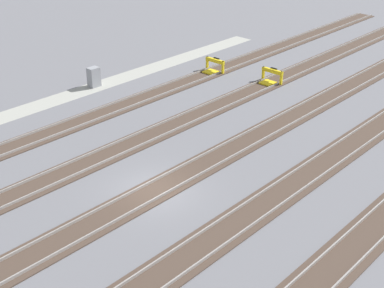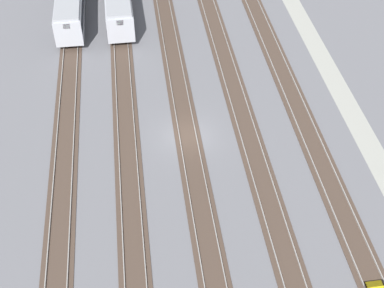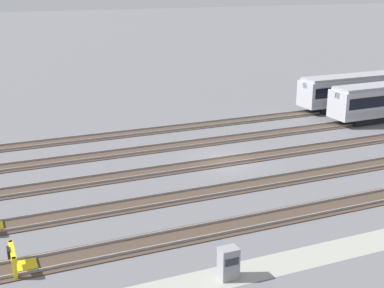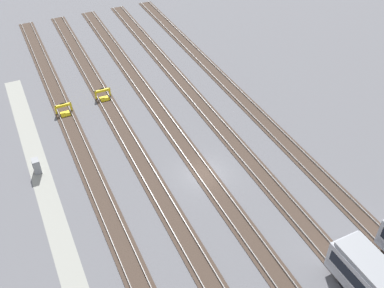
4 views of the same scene
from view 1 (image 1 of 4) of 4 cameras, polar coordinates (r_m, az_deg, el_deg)
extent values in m
plane|color=slate|center=(29.49, -3.92, -5.02)|extent=(400.00, 400.00, 0.00)
cube|color=#9E9E93|center=(40.64, -18.69, 2.99)|extent=(54.00, 2.00, 0.01)
cube|color=#47382D|center=(36.87, -15.08, 1.07)|extent=(90.00, 2.23, 0.06)
cube|color=gray|center=(36.27, -14.48, 0.88)|extent=(90.00, 0.07, 0.15)
cube|color=gray|center=(37.39, -15.70, 1.54)|extent=(90.00, 0.07, 0.15)
cube|color=#47382D|center=(32.97, -10.13, -1.62)|extent=(90.00, 2.24, 0.06)
cube|color=gray|center=(32.41, -9.37, -1.88)|extent=(90.00, 0.07, 0.15)
cube|color=gray|center=(33.44, -10.90, -1.06)|extent=(90.00, 0.07, 0.15)
cube|color=#47382D|center=(29.47, -3.92, -4.97)|extent=(90.00, 2.24, 0.06)
cube|color=gray|center=(28.97, -2.95, -5.32)|extent=(90.00, 0.07, 0.15)
cube|color=gray|center=(29.87, -4.87, -4.30)|extent=(90.00, 0.07, 0.15)
cube|color=#47382D|center=(26.53, 3.91, -9.06)|extent=(90.00, 2.23, 0.06)
cube|color=gray|center=(26.11, 5.14, -9.49)|extent=(90.00, 0.07, 0.15)
cube|color=gray|center=(26.83, 2.72, -8.27)|extent=(90.00, 0.07, 0.15)
cube|color=#47382D|center=(24.35, 13.64, -13.78)|extent=(90.00, 2.23, 0.06)
cube|color=gray|center=(24.05, 15.17, -14.27)|extent=(90.00, 0.07, 0.15)
cube|color=gray|center=(24.53, 12.20, -12.91)|extent=(90.00, 0.07, 0.15)
cube|color=yellow|center=(46.36, 3.31, 8.13)|extent=(0.18, 0.18, 1.15)
cube|color=yellow|center=(47.47, 1.64, 8.62)|extent=(0.18, 0.18, 1.15)
cube|color=yellow|center=(46.78, 2.48, 8.87)|extent=(0.25, 2.00, 0.30)
cube|color=yellow|center=(46.68, 2.01, 7.66)|extent=(1.10, 1.08, 0.18)
cube|color=black|center=(46.91, 2.62, 8.92)|extent=(0.12, 0.60, 0.44)
cube|color=yellow|center=(44.37, 9.49, 6.91)|extent=(0.18, 0.18, 1.15)
cube|color=yellow|center=(45.32, 7.61, 7.48)|extent=(0.18, 0.18, 1.15)
cube|color=yellow|center=(44.70, 8.58, 7.71)|extent=(0.24, 2.00, 0.30)
cube|color=yellow|center=(44.58, 8.09, 6.44)|extent=(1.10, 1.08, 0.18)
cube|color=black|center=(44.84, 8.72, 7.76)|extent=(0.12, 0.60, 0.44)
cube|color=gray|center=(44.15, -10.43, 7.03)|extent=(0.90, 0.70, 1.60)
cube|color=#333338|center=(44.35, -10.74, 7.43)|extent=(0.70, 0.04, 0.36)
camera|label=2|loc=(54.60, 34.62, 39.72)|focal=50.00mm
camera|label=3|loc=(64.09, -15.34, 24.71)|focal=50.00mm
camera|label=4|loc=(39.36, -81.28, 30.54)|focal=42.00mm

